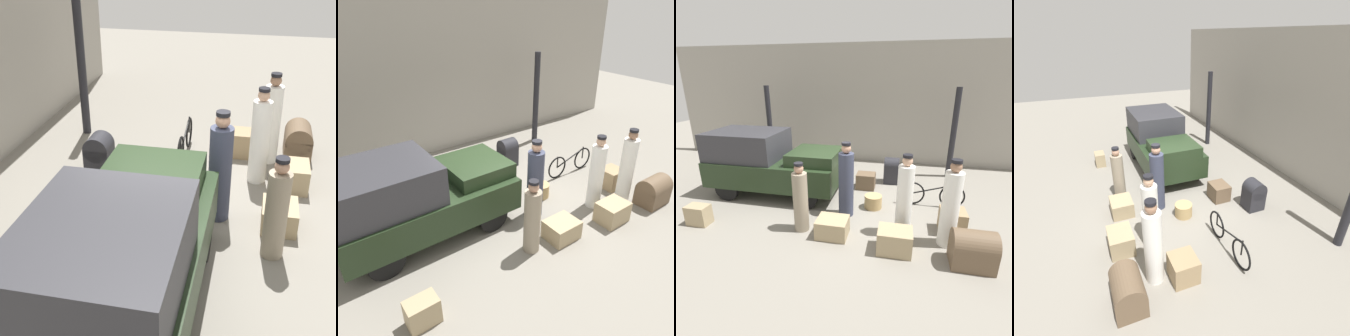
{
  "view_description": "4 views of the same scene",
  "coord_description": "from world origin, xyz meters",
  "views": [
    {
      "loc": [
        -6.15,
        -1.13,
        4.37
      ],
      "look_at": [
        0.2,
        0.2,
        0.95
      ],
      "focal_mm": 50.0,
      "sensor_mm": 36.0,
      "label": 1
    },
    {
      "loc": [
        -3.85,
        -5.33,
        4.57
      ],
      "look_at": [
        0.2,
        0.2,
        0.95
      ],
      "focal_mm": 35.0,
      "sensor_mm": 36.0,
      "label": 2
    },
    {
      "loc": [
        1.65,
        -6.37,
        3.31
      ],
      "look_at": [
        0.2,
        0.2,
        0.95
      ],
      "focal_mm": 28.0,
      "sensor_mm": 36.0,
      "label": 3
    },
    {
      "loc": [
        6.26,
        -2.23,
        4.32
      ],
      "look_at": [
        0.2,
        0.2,
        0.95
      ],
      "focal_mm": 28.0,
      "sensor_mm": 36.0,
      "label": 4
    }
  ],
  "objects": [
    {
      "name": "ground_plane",
      "position": [
        0.0,
        0.0,
        0.0
      ],
      "size": [
        30.0,
        30.0,
        0.0
      ],
      "primitive_type": "plane",
      "color": "gray"
    },
    {
      "name": "station_building_facade",
      "position": [
        0.0,
        4.08,
        2.25
      ],
      "size": [
        16.0,
        0.15,
        4.5
      ],
      "color": "gray",
      "rests_on": "ground"
    },
    {
      "name": "canopy_pillar_left",
      "position": [
        -3.29,
        2.8,
        1.5
      ],
      "size": [
        0.19,
        0.19,
        3.0
      ],
      "color": "black",
      "rests_on": "ground"
    },
    {
      "name": "truck",
      "position": [
        -2.02,
        0.26,
        0.98
      ],
      "size": [
        3.72,
        1.75,
        1.84
      ],
      "color": "black",
      "rests_on": "ground"
    },
    {
      "name": "bicycle",
      "position": [
        2.57,
        0.34,
        0.33
      ],
      "size": [
        1.67,
        0.04,
        0.69
      ],
      "color": "black",
      "rests_on": "ground"
    },
    {
      "name": "wicker_basket",
      "position": [
        1.06,
        -0.1,
        0.17
      ],
      "size": [
        0.46,
        0.46,
        0.35
      ],
      "color": "tan",
      "rests_on": "ground"
    },
    {
      "name": "conductor_in_dark_uniform",
      "position": [
        0.43,
        -0.6,
        0.86
      ],
      "size": [
        0.37,
        0.37,
        1.87
      ],
      "color": "#33384C",
      "rests_on": "ground"
    },
    {
      "name": "porter_lifting_near_truck",
      "position": [
        1.82,
        -1.17,
        0.85
      ],
      "size": [
        0.34,
        0.34,
        1.83
      ],
      "color": "white",
      "rests_on": "ground"
    },
    {
      "name": "porter_standing_middle",
      "position": [
        2.71,
        -1.38,
        0.85
      ],
      "size": [
        0.35,
        0.35,
        1.84
      ],
      "color": "white",
      "rests_on": "ground"
    },
    {
      "name": "porter_with_bicycle",
      "position": [
        -0.41,
        -1.49,
        0.74
      ],
      "size": [
        0.33,
        0.33,
        1.6
      ],
      "color": "gray",
      "rests_on": "ground"
    },
    {
      "name": "suitcase_small_leather",
      "position": [
        1.43,
        1.8,
        0.43
      ],
      "size": [
        0.47,
        0.48,
        0.84
      ],
      "color": "#232328",
      "rests_on": "ground"
    },
    {
      "name": "trunk_large_brown",
      "position": [
        2.9,
        -0.85,
        0.26
      ],
      "size": [
        0.54,
        0.52,
        0.52
      ],
      "color": "#937A56",
      "rests_on": "ground"
    },
    {
      "name": "suitcase_black_upright",
      "position": [
        -2.86,
        -1.79,
        0.24
      ],
      "size": [
        0.51,
        0.33,
        0.47
      ],
      "color": "#9E8966",
      "rests_on": "ground"
    },
    {
      "name": "trunk_barrel_dark",
      "position": [
        3.08,
        -1.96,
        0.34
      ],
      "size": [
        0.75,
        0.55,
        0.72
      ],
      "color": "brown",
      "rests_on": "ground"
    },
    {
      "name": "trunk_wicker_pale",
      "position": [
        1.68,
        -1.85,
        0.24
      ],
      "size": [
        0.67,
        0.52,
        0.48
      ],
      "color": "#9E8966",
      "rests_on": "ground"
    },
    {
      "name": "trunk_umber_medium",
      "position": [
        0.34,
        -1.59,
        0.21
      ],
      "size": [
        0.67,
        0.56,
        0.41
      ],
      "color": "#9E8966",
      "rests_on": "ground"
    },
    {
      "name": "suitcase_tan_flat",
      "position": [
        0.69,
        1.16,
        0.24
      ],
      "size": [
        0.57,
        0.48,
        0.48
      ],
      "color": "brown",
      "rests_on": "ground"
    }
  ]
}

